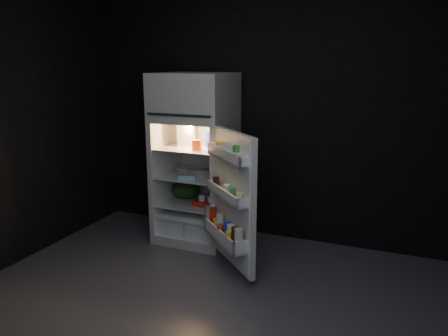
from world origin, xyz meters
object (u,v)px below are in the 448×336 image
at_px(yogurt_tray, 207,204).
at_px(milk_jug, 186,134).
at_px(fridge_door, 231,202).
at_px(egg_carton, 200,173).
at_px(refrigerator, 196,152).

bearing_deg(yogurt_tray, milk_jug, 166.46).
distance_m(milk_jug, yogurt_tray, 0.76).
distance_m(fridge_door, egg_carton, 0.79).
distance_m(refrigerator, yogurt_tray, 0.55).
relative_size(fridge_door, egg_carton, 4.55).
bearing_deg(refrigerator, fridge_door, -44.61).
bearing_deg(fridge_door, egg_carton, 135.84).
height_order(fridge_door, yogurt_tray, fridge_door).
distance_m(refrigerator, egg_carton, 0.23).
height_order(fridge_door, milk_jug, fridge_door).
relative_size(refrigerator, egg_carton, 6.64).
relative_size(egg_carton, yogurt_tray, 0.97).
bearing_deg(milk_jug, fridge_door, -52.18).
bearing_deg(yogurt_tray, refrigerator, 149.97).
height_order(milk_jug, yogurt_tray, milk_jug).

